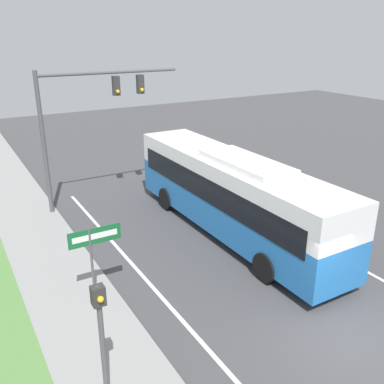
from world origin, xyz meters
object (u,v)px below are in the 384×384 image
(pedestrian_signal, at_px, (101,330))
(bus, at_px, (231,191))
(signal_gantry, at_px, (86,110))
(street_sign, at_px, (94,247))

(pedestrian_signal, bearing_deg, bus, 38.45)
(bus, height_order, signal_gantry, signal_gantry)
(signal_gantry, xyz_separation_m, street_sign, (-2.46, -7.91, -2.86))
(bus, xyz_separation_m, signal_gantry, (-4.11, 6.03, 2.85))
(pedestrian_signal, distance_m, street_sign, 4.49)
(signal_gantry, bearing_deg, street_sign, -107.26)
(bus, xyz_separation_m, street_sign, (-6.57, -1.88, -0.00))
(signal_gantry, relative_size, street_sign, 2.63)
(pedestrian_signal, relative_size, street_sign, 1.27)
(pedestrian_signal, bearing_deg, street_sign, 74.09)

